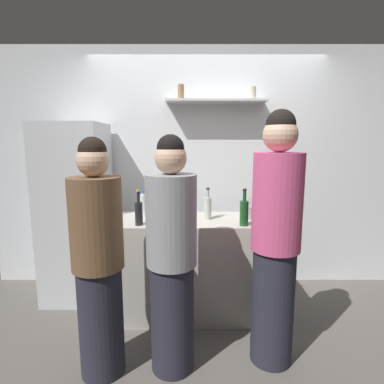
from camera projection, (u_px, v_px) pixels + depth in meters
The scene contains 14 objects.
ground_plane at pixel (213, 348), 2.36m from camera, with size 5.28×5.28×0.00m, color #59544F.
back_wall_assembly at pixel (207, 169), 3.39m from camera, with size 4.80×0.32×2.60m.
refrigerator at pixel (77, 213), 3.06m from camera, with size 0.61×0.63×1.78m.
counter at pixel (192, 266), 2.83m from camera, with size 1.43×0.61×0.90m, color #B7B2A8.
baking_pan at pixel (166, 214), 2.84m from camera, with size 0.34×0.24×0.05m, color gray.
utensil_holder at pixel (250, 212), 2.75m from camera, with size 0.11×0.11×0.22m.
wine_bottle_green_glass at pixel (245, 212), 2.52m from camera, with size 0.07×0.07×0.31m.
wine_bottle_pale_glass at pixel (208, 207), 2.74m from camera, with size 0.07×0.07×0.29m.
wine_bottle_dark_glass at pixel (139, 212), 2.54m from camera, with size 0.06×0.06×0.30m.
wine_bottle_amber_glass at pixel (257, 211), 2.56m from camera, with size 0.07×0.07×0.30m.
water_bottle_plastic at pixel (144, 204), 2.93m from camera, with size 0.08×0.08×0.23m.
person_brown_jacket at pixel (99, 262), 2.01m from camera, with size 0.34×0.34×1.63m.
person_pink_top at pixel (276, 242), 2.11m from camera, with size 0.34×0.34×1.81m.
person_grey_hoodie at pixel (172, 259), 2.05m from camera, with size 0.34×0.34×1.64m.
Camera 1 is at (-0.16, -2.14, 1.59)m, focal length 28.30 mm.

